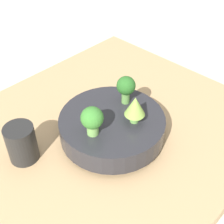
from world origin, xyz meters
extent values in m
plane|color=beige|center=(0.00, 0.00, 0.00)|extent=(6.00, 6.00, 0.00)
cube|color=tan|center=(0.00, 0.00, 0.02)|extent=(0.93, 0.74, 0.04)
cylinder|color=#28282D|center=(0.03, -0.04, 0.05)|extent=(0.12, 0.12, 0.01)
cylinder|color=#28282D|center=(0.03, -0.04, 0.09)|extent=(0.28, 0.28, 0.06)
cylinder|color=#6BA34C|center=(0.06, -0.09, 0.13)|extent=(0.02, 0.02, 0.02)
cone|color=#84AD47|center=(0.06, -0.09, 0.17)|extent=(0.05, 0.05, 0.05)
cylinder|color=#609347|center=(0.10, -0.02, 0.13)|extent=(0.02, 0.02, 0.04)
sphere|color=#286023|center=(0.10, -0.02, 0.17)|extent=(0.05, 0.05, 0.05)
cylinder|color=#7AB256|center=(-0.05, -0.04, 0.13)|extent=(0.03, 0.03, 0.03)
sphere|color=#387A2D|center=(-0.05, -0.04, 0.17)|extent=(0.05, 0.05, 0.05)
cylinder|color=black|center=(-0.18, 0.07, 0.09)|extent=(0.07, 0.07, 0.10)
camera|label=1|loc=(-0.41, -0.45, 0.65)|focal=50.00mm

